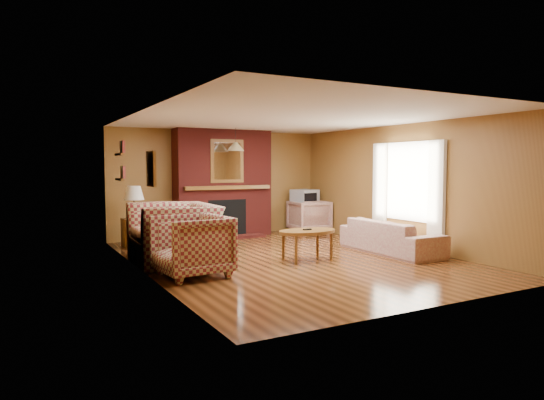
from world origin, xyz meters
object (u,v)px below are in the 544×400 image
tv_stand (305,221)px  coffee_table (307,233)px  plaid_loveseat (174,233)px  crt_tv (305,200)px  floral_armchair (309,216)px  side_table (135,233)px  table_lamp (134,200)px  plaid_armchair (192,246)px  fireplace (223,184)px  floral_sofa (391,236)px

tv_stand → coffee_table: bearing=-122.4°
plaid_loveseat → crt_tv: (3.90, 2.09, 0.30)m
floral_armchair → tv_stand: size_ratio=1.58×
side_table → table_lamp: (0.00, 0.00, 0.64)m
floral_armchair → table_lamp: size_ratio=1.34×
plaid_loveseat → coffee_table: 2.23m
coffee_table → table_lamp: bearing=129.4°
tv_stand → plaid_armchair: bearing=-141.3°
plaid_armchair → crt_tv: bearing=125.0°
plaid_loveseat → tv_stand: size_ratio=2.75×
plaid_loveseat → crt_tv: size_ratio=2.41×
crt_tv → plaid_loveseat: bearing=-151.8°
floral_armchair → side_table: bearing=7.7°
side_table → tv_stand: (4.15, 0.35, -0.01)m
table_lamp → side_table: bearing=0.0°
coffee_table → crt_tv: 3.64m
table_lamp → fireplace: bearing=14.3°
plaid_armchair → tv_stand: bearing=125.0°
plaid_armchair → floral_armchair: size_ratio=1.15×
tv_stand → floral_sofa: bearing=-93.4°
table_lamp → coffee_table: bearing=-50.6°
plaid_armchair → table_lamp: size_ratio=1.55×
fireplace → side_table: 2.35m
side_table → fireplace: bearing=14.3°
fireplace → coffee_table: (0.15, -3.27, -0.72)m
side_table → table_lamp: bearing=0.0°
table_lamp → tv_stand: (4.15, 0.35, -0.65)m
plaid_loveseat → coffee_table: bearing=65.9°
fireplace → crt_tv: fireplace is taller
floral_sofa → coffee_table: bearing=87.4°
floral_sofa → crt_tv: bearing=-1.9°
coffee_table → tv_stand: same height
fireplace → coffee_table: fireplace is taller
side_table → floral_armchair: bearing=2.7°
side_table → crt_tv: (4.15, 0.34, 0.50)m
floral_sofa → crt_tv: (0.15, 3.18, 0.48)m
fireplace → plaid_loveseat: 3.02m
side_table → tv_stand: bearing=4.8°
crt_tv → table_lamp: bearing=-175.3°
fireplace → plaid_armchair: size_ratio=2.44×
floral_armchair → side_table: floral_armchair is taller
floral_sofa → coffee_table: floral_sofa is taller
plaid_loveseat → floral_sofa: plaid_loveseat is taller
side_table → crt_tv: crt_tv is taller
coffee_table → fireplace: bearing=92.6°
floral_sofa → table_lamp: 4.94m
plaid_loveseat → coffee_table: size_ratio=1.43×
table_lamp → tv_stand: table_lamp is taller
table_lamp → crt_tv: table_lamp is taller
plaid_armchair → coffee_table: size_ratio=0.95×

